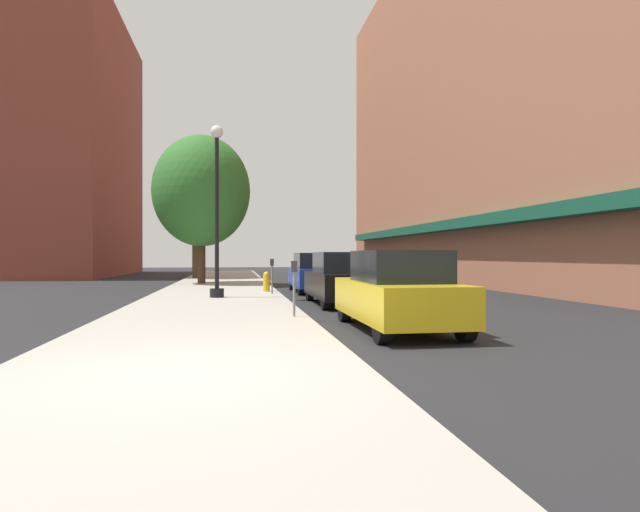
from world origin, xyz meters
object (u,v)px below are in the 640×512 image
lamppost (217,208)px  tree_mid (195,209)px  fire_hydrant (266,281)px  car_black (342,279)px  tree_near (201,191)px  car_blue (315,273)px  parking_meter_far (294,281)px  car_yellow (398,292)px  parking_meter_near (272,272)px

lamppost → tree_mid: size_ratio=0.91×
fire_hydrant → car_black: (2.08, -4.80, 0.29)m
tree_near → car_blue: size_ratio=1.77×
lamppost → parking_meter_far: (1.98, -6.07, -2.25)m
parking_meter_far → tree_mid: 22.49m
car_yellow → parking_meter_far: bearing=136.7°
fire_hydrant → car_yellow: car_yellow is taller
lamppost → car_black: lamppost is taller
parking_meter_far → car_blue: (1.95, 9.63, -0.14)m
fire_hydrant → tree_mid: 14.18m
car_yellow → lamppost: bearing=116.6°
parking_meter_far → tree_near: size_ratio=0.17×
tree_near → car_black: size_ratio=1.77×
tree_near → car_black: 13.08m
car_yellow → car_blue: 11.47m
lamppost → tree_near: 9.49m
parking_meter_near → tree_near: size_ratio=0.17×
car_yellow → car_black: bearing=90.2°
tree_near → car_yellow: tree_near is taller
car_yellow → tree_mid: bearing=103.9°
fire_hydrant → tree_near: size_ratio=0.10×
fire_hydrant → car_yellow: (2.08, -10.61, 0.29)m
parking_meter_far → car_yellow: (1.95, -1.85, -0.14)m
lamppost → parking_meter_near: lamppost is taller
car_blue → lamppost: bearing=-136.8°
fire_hydrant → parking_meter_far: (0.13, -8.76, 0.43)m
car_black → car_blue: size_ratio=1.00×
fire_hydrant → parking_meter_far: 8.77m
tree_near → car_yellow: bearing=-73.8°
parking_meter_far → tree_near: (-3.06, 15.35, 3.91)m
parking_meter_near → tree_mid: bearing=104.8°
lamppost → tree_near: tree_near is taller
lamppost → parking_meter_far: size_ratio=4.50×
parking_meter_near → car_blue: size_ratio=0.30×
lamppost → car_blue: 5.82m
parking_meter_near → car_yellow: bearing=-78.1°
car_black → fire_hydrant: bearing=115.4°
car_blue → tree_near: bearing=132.2°
lamppost → parking_meter_near: 3.30m
car_black → car_blue: same height
fire_hydrant → parking_meter_near: size_ratio=0.60×
fire_hydrant → tree_near: (-2.93, 6.59, 4.34)m
parking_meter_near → car_black: 3.98m
parking_meter_near → parking_meter_far: same height
fire_hydrant → car_blue: car_blue is taller
tree_mid → car_black: size_ratio=1.50×
lamppost → parking_meter_near: bearing=34.5°
fire_hydrant → parking_meter_far: bearing=-89.2°
car_black → parking_meter_near: bearing=121.4°
parking_meter_near → tree_near: 9.35m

